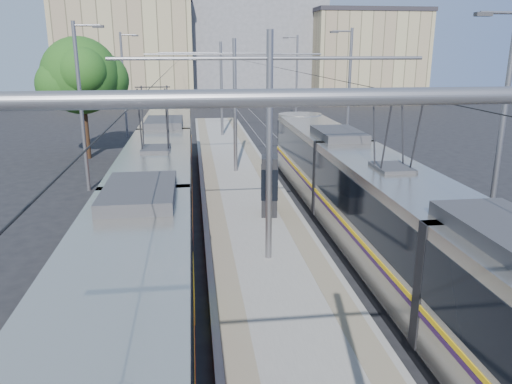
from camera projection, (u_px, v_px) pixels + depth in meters
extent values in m
cube|color=gray|center=(241.00, 188.00, 24.68)|extent=(4.00, 50.00, 0.30)
cube|color=gray|center=(212.00, 186.00, 24.46)|extent=(0.70, 50.00, 0.01)
cube|color=gray|center=(270.00, 184.00, 24.82)|extent=(0.70, 50.00, 0.01)
cube|color=gray|center=(153.00, 193.00, 24.19)|extent=(0.07, 70.00, 0.03)
cube|color=gray|center=(182.00, 192.00, 24.37)|extent=(0.07, 70.00, 0.03)
cube|color=gray|center=(298.00, 188.00, 25.07)|extent=(0.07, 70.00, 0.03)
cube|color=gray|center=(326.00, 187.00, 25.24)|extent=(0.07, 70.00, 0.03)
cube|color=black|center=(161.00, 232.00, 18.58)|extent=(2.30, 29.56, 0.40)
cube|color=#ACA89D|center=(158.00, 189.00, 18.12)|extent=(2.40, 27.96, 2.90)
cube|color=black|center=(157.00, 176.00, 17.99)|extent=(2.43, 27.96, 1.30)
cube|color=#FFA80D|center=(159.00, 200.00, 18.23)|extent=(2.43, 27.96, 0.12)
cube|color=#B51D0A|center=(160.00, 213.00, 18.37)|extent=(2.42, 27.96, 1.10)
cube|color=#2D2D30|center=(156.00, 146.00, 17.68)|extent=(1.68, 3.00, 0.30)
cube|color=black|center=(385.00, 264.00, 15.76)|extent=(2.30, 27.73, 0.40)
cube|color=#A5A197|center=(388.00, 215.00, 15.31)|extent=(2.40, 26.13, 2.90)
cube|color=black|center=(390.00, 199.00, 15.17)|extent=(2.43, 26.13, 1.30)
cube|color=yellow|center=(387.00, 227.00, 15.42)|extent=(2.43, 26.13, 0.12)
cube|color=#2F1343|center=(387.00, 232.00, 15.46)|extent=(2.43, 26.13, 0.10)
cube|color=#2D2D30|center=(392.00, 164.00, 14.87)|extent=(1.68, 3.00, 0.30)
cylinder|color=slate|center=(269.00, 150.00, 15.09)|extent=(0.20, 0.20, 7.00)
cylinder|color=slate|center=(270.00, 58.00, 14.35)|extent=(9.20, 0.10, 0.10)
cylinder|color=slate|center=(235.00, 107.00, 26.54)|extent=(0.20, 0.20, 7.00)
cylinder|color=slate|center=(234.00, 54.00, 25.79)|extent=(9.20, 0.10, 0.10)
cylinder|color=slate|center=(221.00, 89.00, 37.98)|extent=(0.20, 0.20, 7.00)
cylinder|color=slate|center=(221.00, 53.00, 37.23)|extent=(9.20, 0.10, 0.10)
cylinder|color=black|center=(162.00, 77.00, 22.75)|extent=(0.02, 70.00, 0.02)
cylinder|color=black|center=(316.00, 76.00, 23.63)|extent=(0.02, 70.00, 0.02)
cylinder|color=slate|center=(81.00, 109.00, 23.66)|extent=(0.18, 0.18, 8.00)
cube|color=#2D2D30|center=(98.00, 26.00, 22.76)|extent=(0.50, 0.22, 0.12)
cylinder|color=slate|center=(124.00, 86.00, 38.92)|extent=(0.18, 0.18, 8.00)
cube|color=#2D2D30|center=(135.00, 36.00, 38.02)|extent=(0.50, 0.22, 0.12)
cylinder|color=slate|center=(501.00, 139.00, 15.95)|extent=(0.18, 0.18, 8.00)
cube|color=#2D2D30|center=(483.00, 14.00, 14.78)|extent=(0.50, 0.22, 0.12)
cylinder|color=slate|center=(349.00, 95.00, 31.21)|extent=(0.18, 0.18, 8.00)
cube|color=#2D2D30|center=(334.00, 32.00, 30.04)|extent=(0.50, 0.22, 0.12)
cylinder|color=slate|center=(297.00, 80.00, 46.46)|extent=(0.18, 0.18, 8.00)
cube|color=#2D2D30|center=(286.00, 38.00, 45.29)|extent=(0.50, 0.22, 0.12)
cube|color=black|center=(269.00, 186.00, 19.95)|extent=(0.75, 1.11, 2.38)
cube|color=black|center=(269.00, 182.00, 19.90)|extent=(0.80, 1.16, 1.24)
cylinder|color=#382314|center=(86.00, 134.00, 31.64)|extent=(0.43, 0.43, 3.13)
sphere|color=#194313|center=(80.00, 76.00, 30.64)|extent=(4.69, 4.69, 4.69)
sphere|color=#194313|center=(102.00, 80.00, 31.61)|extent=(3.33, 3.33, 3.33)
cube|color=tan|center=(128.00, 55.00, 62.82)|extent=(16.00, 12.00, 12.21)
cube|color=#262328|center=(125.00, 1.00, 61.07)|extent=(16.32, 12.24, 0.50)
cube|color=gray|center=(251.00, 41.00, 68.12)|extent=(18.00, 14.00, 15.55)
cube|color=tan|center=(363.00, 59.00, 64.71)|extent=(14.00, 10.00, 11.12)
cube|color=#262328|center=(366.00, 11.00, 63.11)|extent=(14.28, 10.20, 0.50)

